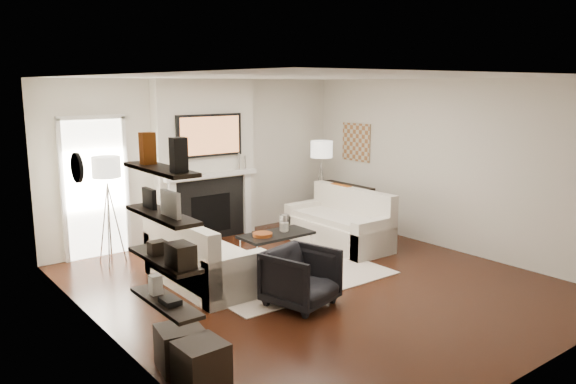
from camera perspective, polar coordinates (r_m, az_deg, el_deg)
room_envelope at (r=7.23m, az=2.91°, el=0.85°), size 6.00×6.00×6.00m
chimney_breast at (r=9.57m, az=-8.39°, el=3.21°), size 1.80×0.25×2.70m
fireplace_surround at (r=9.60m, az=-7.85°, el=-1.78°), size 1.30×0.02×1.04m
firebox at (r=9.61m, az=-7.83°, el=-2.20°), size 0.75×0.02×0.65m
mantel_pilaster_l at (r=9.24m, az=-11.63°, el=-2.22°), size 0.12×0.08×1.10m
mantel_pilaster_r at (r=9.94m, az=-4.18°, el=-1.10°), size 0.12×0.08×1.10m
mantel_shelf at (r=9.45m, az=-7.79°, el=1.72°), size 1.70×0.18×0.07m
tv_body at (r=9.39m, az=-7.98°, el=5.71°), size 1.20×0.06×0.70m
tv_screen at (r=9.36m, az=-7.88°, el=5.70°), size 1.10×0.00×0.62m
candlestick_l_tall at (r=9.17m, az=-10.83°, el=2.51°), size 0.04×0.04×0.30m
candlestick_l_short at (r=9.12m, az=-11.55°, el=2.25°), size 0.04×0.04×0.24m
candlestick_r_tall at (r=9.71m, az=-5.04°, el=3.13°), size 0.04×0.04×0.30m
candlestick_r_short at (r=9.79m, az=-4.40°, el=3.02°), size 0.04×0.04×0.24m
hallway_panel at (r=8.97m, az=-19.00°, el=0.28°), size 0.90×0.02×2.10m
door_trim_l at (r=8.81m, az=-21.90°, el=-0.10°), size 0.06×0.06×2.16m
door_trim_r at (r=9.11m, az=-16.11°, el=0.60°), size 0.06×0.06×2.16m
door_trim_top at (r=8.83m, az=-19.39°, el=7.16°), size 1.02×0.06×0.06m
rug at (r=7.96m, az=-0.41°, el=-8.21°), size 2.60×2.00×0.01m
loveseat_left_base at (r=7.56m, az=-8.62°, el=-7.75°), size 0.85×1.80×0.42m
loveseat_left_back at (r=7.32m, az=-10.99°, el=-5.87°), size 0.18×1.80×0.80m
loveseat_left_arm_n at (r=6.87m, az=-5.30°, el=-8.81°), size 0.85×0.18×0.60m
loveseat_left_arm_s at (r=8.22m, az=-11.42°, el=-5.66°), size 0.85×0.18×0.60m
loveseat_left_cushion at (r=7.50m, az=-8.34°, el=-5.80°), size 0.63×1.44×0.10m
pillow_left_orange at (r=7.52m, az=-12.09°, el=-3.83°), size 0.10×0.42×0.42m
pillow_left_charcoal at (r=7.01m, az=-9.93°, el=-4.93°), size 0.10×0.40×0.40m
loveseat_right_base at (r=9.25m, az=5.09°, el=-4.19°), size 0.85×1.80×0.42m
loveseat_right_back at (r=9.40m, az=6.62°, el=-1.99°), size 0.18×1.80×0.80m
loveseat_right_arm_n at (r=8.67m, az=8.75°, el=-4.68°), size 0.85×0.18×0.60m
loveseat_right_arm_s at (r=9.82m, az=1.88°, el=-2.72°), size 0.85×0.18×0.60m
loveseat_right_cushion at (r=9.15m, az=4.89°, el=-2.67°), size 0.63×1.44×0.10m
pillow_right_orange at (r=9.57m, az=5.39°, el=-0.49°), size 0.10×0.42×0.42m
pillow_right_charcoal at (r=9.15m, az=7.96°, el=-1.13°), size 0.10×0.40×0.40m
coffee_table at (r=8.40m, az=-1.21°, el=-4.37°), size 1.10×0.55×0.04m
coffee_leg_nw at (r=8.01m, az=-3.15°, el=-6.71°), size 0.02×0.02×0.38m
coffee_leg_ne at (r=8.59m, az=2.37°, el=-5.48°), size 0.02×0.02×0.38m
coffee_leg_sw at (r=8.36m, az=-4.87°, el=-5.98°), size 0.02×0.02×0.38m
coffee_leg_se at (r=8.92m, az=0.54°, el=-4.86°), size 0.02×0.02×0.38m
hurricane_glass at (r=8.45m, az=-0.39°, el=-3.16°), size 0.14×0.14×0.25m
hurricane_candle at (r=8.46m, az=-0.39°, el=-3.58°), size 0.10×0.10×0.14m
copper_bowl at (r=8.25m, az=-2.60°, el=-4.34°), size 0.29×0.29×0.05m
armchair at (r=6.76m, az=1.33°, el=-8.41°), size 0.89×0.85×0.76m
lamp_left_post at (r=8.57m, az=-17.66°, el=-3.19°), size 0.02×0.02×1.20m
lamp_left_shade at (r=8.41m, az=-17.99°, el=2.43°), size 0.40×0.40×0.30m
lamp_left_leg_a at (r=8.61m, az=-16.97°, el=-3.10°), size 0.25×0.02×1.23m
lamp_left_leg_b at (r=8.64m, az=-18.22°, el=-3.12°), size 0.14×0.22×1.23m
lamp_left_leg_c at (r=8.47m, az=-17.78°, el=-3.37°), size 0.14×0.22×1.23m
lamp_right_post at (r=10.36m, az=3.38°, el=-0.31°), size 0.02×0.02×1.20m
lamp_right_shade at (r=10.23m, az=3.43°, el=4.36°), size 0.40×0.40×0.30m
lamp_right_leg_a at (r=10.43m, az=3.83°, el=-0.24°), size 0.25×0.02×1.23m
lamp_right_leg_b at (r=10.40m, az=2.80°, el=-0.27°), size 0.14×0.22×1.23m
lamp_right_leg_c at (r=10.26m, az=3.50°, el=-0.43°), size 0.14×0.22×1.23m
console_top at (r=10.61m, az=5.87°, el=0.63°), size 0.35×1.20×0.04m
console_leg_n at (r=10.30m, az=7.93°, el=-1.86°), size 0.30×0.04×0.71m
console_leg_s at (r=11.08m, az=3.87°, el=-0.88°), size 0.30×0.04×0.71m
wall_art at (r=10.54m, az=6.94°, el=5.04°), size 0.03×0.70×0.70m
shelf_bottom at (r=5.21m, az=-12.31°, el=-10.90°), size 0.25×1.00×0.03m
shelf_lower at (r=5.07m, az=-12.49°, el=-6.70°), size 0.25×1.00×0.04m
shelf_upper at (r=4.97m, az=-12.68°, el=-2.30°), size 0.25×1.00×0.04m
shelf_top at (r=4.90m, az=-12.88°, el=2.27°), size 0.25×1.00×0.04m
decor_magfile_a at (r=4.56m, az=-11.06°, el=3.71°), size 0.12×0.10×0.28m
decor_magfile_b at (r=5.09m, az=-14.08°, el=4.32°), size 0.12×0.10×0.28m
decor_frame_a at (r=4.79m, az=-11.86°, el=-1.19°), size 0.04×0.30×0.22m
decor_frame_b at (r=5.17m, az=-13.91°, el=-0.62°), size 0.04×0.22×0.18m
decor_wine_rack at (r=4.76m, az=-10.85°, el=-6.34°), size 0.18×0.25×0.20m
decor_box_small at (r=5.16m, az=-13.12°, el=-5.53°), size 0.15×0.12×0.12m
decor_books at (r=5.11m, az=-11.88°, el=-10.78°), size 0.14×0.20×0.05m
decor_box_tall at (r=5.34m, az=-13.31°, el=-9.15°), size 0.10×0.10×0.18m
clock_rim at (r=6.65m, az=-20.64°, el=2.32°), size 0.04×0.34×0.34m
clock_face at (r=6.65m, az=-20.44°, el=2.34°), size 0.01×0.29×0.29m
ottoman_near at (r=5.51m, az=-10.90°, el=-15.24°), size 0.46×0.46×0.40m
ottoman_far at (r=5.19m, az=-8.79°, el=-16.90°), size 0.41×0.41×0.40m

